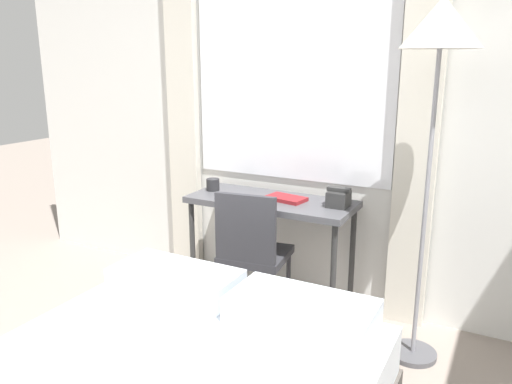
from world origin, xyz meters
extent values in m
cube|color=silver|center=(0.00, 2.87, 1.35)|extent=(5.07, 0.05, 2.70)
cube|color=white|center=(-0.18, 2.84, 1.60)|extent=(1.40, 0.01, 1.50)
cube|color=beige|center=(-1.02, 2.80, 1.30)|extent=(0.24, 0.06, 2.60)
cube|color=beige|center=(0.66, 2.80, 1.30)|extent=(0.24, 0.06, 2.60)
cube|color=#4C4C51|center=(-0.18, 2.56, 0.75)|extent=(1.08, 0.45, 0.04)
cylinder|color=#333333|center=(-0.67, 2.37, 0.37)|extent=(0.04, 0.04, 0.73)
cylinder|color=#333333|center=(0.32, 2.37, 0.37)|extent=(0.04, 0.04, 0.73)
cylinder|color=#333333|center=(-0.67, 2.75, 0.37)|extent=(0.04, 0.04, 0.73)
cylinder|color=#333333|center=(0.32, 2.75, 0.37)|extent=(0.04, 0.04, 0.73)
cube|color=#333338|center=(-0.21, 2.42, 0.43)|extent=(0.45, 0.45, 0.05)
cube|color=#333338|center=(-0.19, 2.24, 0.66)|extent=(0.38, 0.09, 0.42)
cylinder|color=#333338|center=(-0.36, 2.22, 0.20)|extent=(0.03, 0.03, 0.40)
cylinder|color=#333338|center=(-0.02, 2.27, 0.20)|extent=(0.03, 0.03, 0.40)
cylinder|color=#333338|center=(-0.40, 2.56, 0.20)|extent=(0.03, 0.03, 0.40)
cylinder|color=#333338|center=(-0.07, 2.61, 0.20)|extent=(0.03, 0.03, 0.40)
cube|color=silver|center=(-0.21, 1.58, 0.59)|extent=(0.62, 0.32, 0.12)
cube|color=silver|center=(0.45, 1.58, 0.59)|extent=(0.62, 0.32, 0.12)
cylinder|color=#4C4C51|center=(0.80, 2.42, 0.01)|extent=(0.27, 0.27, 0.03)
cylinder|color=gray|center=(0.80, 2.42, 0.86)|extent=(0.02, 0.02, 1.66)
cone|color=silver|center=(0.80, 2.42, 1.81)|extent=(0.39, 0.39, 0.24)
cube|color=#2D2D2D|center=(0.26, 2.59, 0.82)|extent=(0.12, 0.13, 0.10)
cube|color=#2D2D2D|center=(0.26, 2.59, 0.88)|extent=(0.14, 0.05, 0.02)
cube|color=maroon|center=(-0.08, 2.57, 0.78)|extent=(0.27, 0.18, 0.02)
cube|color=white|center=(-0.08, 2.57, 0.79)|extent=(0.25, 0.17, 0.01)
cylinder|color=#262628|center=(-0.63, 2.57, 0.81)|extent=(0.09, 0.09, 0.08)
camera|label=1|loc=(1.18, -0.23, 1.62)|focal=35.00mm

